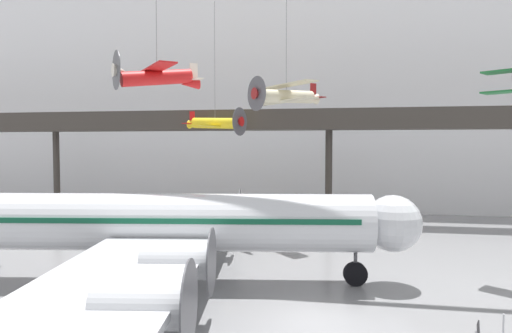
% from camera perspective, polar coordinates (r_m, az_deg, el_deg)
% --- Properties ---
extents(ground_plane, '(260.00, 260.00, 0.00)m').
position_cam_1_polar(ground_plane, '(21.40, 7.22, -18.34)').
color(ground_plane, gray).
extents(hangar_back_wall, '(140.00, 3.00, 26.37)m').
position_cam_1_polar(hangar_back_wall, '(54.17, 9.34, 8.56)').
color(hangar_back_wall, white).
rests_on(hangar_back_wall, ground).
extents(mezzanine_walkway, '(110.00, 3.20, 11.12)m').
position_cam_1_polar(mezzanine_walkway, '(45.29, 9.09, 4.92)').
color(mezzanine_walkway, '#38332D').
rests_on(mezzanine_walkway, ground).
extents(airliner_silver_main, '(29.84, 34.14, 9.42)m').
position_cam_1_polar(airliner_silver_main, '(25.91, -13.01, -6.93)').
color(airliner_silver_main, silver).
rests_on(airliner_silver_main, ground).
extents(suspended_plane_red_highwing, '(6.06, 6.45, 9.76)m').
position_cam_1_polar(suspended_plane_red_highwing, '(32.37, -12.30, 10.91)').
color(suspended_plane_red_highwing, red).
extents(suspended_plane_cream_biplane, '(6.25, 6.35, 10.75)m').
position_cam_1_polar(suspended_plane_cream_biplane, '(36.49, 3.76, 8.81)').
color(suspended_plane_cream_biplane, beige).
extents(suspended_plane_yellow_lowwing, '(6.13, 7.24, 12.42)m').
position_cam_1_polar(suspended_plane_yellow_lowwing, '(42.95, -5.13, 5.40)').
color(suspended_plane_yellow_lowwing, yellow).
extents(stanchion_barrier, '(0.36, 0.36, 1.08)m').
position_cam_1_polar(stanchion_barrier, '(21.37, 28.51, -17.76)').
color(stanchion_barrier, '#B2B5BA').
rests_on(stanchion_barrier, ground).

